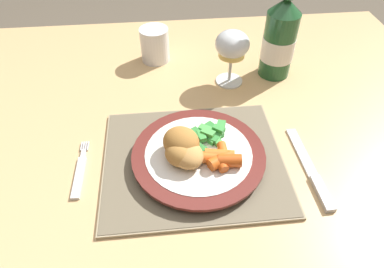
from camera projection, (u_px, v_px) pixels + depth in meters
dining_table at (165, 152)px, 0.75m from camera, size 1.31×0.88×0.74m
placemat at (194, 160)px, 0.61m from camera, size 0.32×0.27×0.01m
dinner_plate at (198, 156)px, 0.60m from camera, size 0.23×0.23×0.02m
breaded_croquettes at (182, 149)px, 0.57m from camera, size 0.09×0.11×0.05m
green_beans_pile at (210, 134)px, 0.61m from camera, size 0.07×0.08×0.02m
glazed_carrots at (222, 158)px, 0.57m from camera, size 0.06×0.06×0.02m
fork at (80, 173)px, 0.59m from camera, size 0.02×0.13×0.01m
table_knife at (312, 174)px, 0.59m from camera, size 0.02×0.19×0.01m
wine_glass at (232, 47)px, 0.73m from camera, size 0.07×0.07×0.12m
bottle at (280, 38)px, 0.75m from camera, size 0.07×0.07×0.25m
drinking_cup at (155, 44)px, 0.82m from camera, size 0.07×0.07×0.08m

